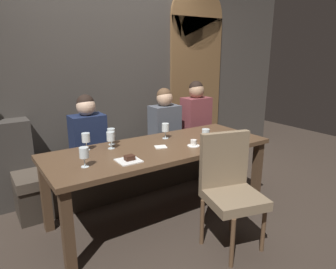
{
  "coord_description": "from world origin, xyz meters",
  "views": [
    {
      "loc": [
        -1.5,
        -2.39,
        1.63
      ],
      "look_at": [
        0.1,
        0.02,
        0.84
      ],
      "focal_mm": 32.45,
      "sensor_mm": 36.0,
      "label": 1
    }
  ],
  "objects_px": {
    "dining_table": "(160,155)",
    "wine_glass_end_right": "(206,134)",
    "wine_glass_end_left": "(165,128)",
    "wine_glass_center_front": "(84,154)",
    "wine_glass_center_back": "(111,133)",
    "diner_redhead": "(88,131)",
    "chair_near_side": "(230,184)",
    "wine_glass_near_right": "(86,138)",
    "diner_bearded": "(165,120)",
    "banquette_bench": "(130,172)",
    "espresso_cup": "(194,144)",
    "diner_far_end": "(196,114)",
    "dessert_plate": "(129,160)",
    "wine_glass_far_right": "(111,137)"
  },
  "relations": [
    {
      "from": "diner_far_end",
      "to": "wine_glass_end_right",
      "type": "distance_m",
      "value": 1.1
    },
    {
      "from": "espresso_cup",
      "to": "wine_glass_far_right",
      "type": "bearing_deg",
      "value": 151.85
    },
    {
      "from": "chair_near_side",
      "to": "wine_glass_near_right",
      "type": "bearing_deg",
      "value": 130.72
    },
    {
      "from": "wine_glass_center_front",
      "to": "wine_glass_far_right",
      "type": "height_order",
      "value": "same"
    },
    {
      "from": "chair_near_side",
      "to": "wine_glass_center_front",
      "type": "height_order",
      "value": "chair_near_side"
    },
    {
      "from": "wine_glass_end_right",
      "to": "wine_glass_far_right",
      "type": "height_order",
      "value": "same"
    },
    {
      "from": "wine_glass_near_right",
      "to": "wine_glass_end_right",
      "type": "bearing_deg",
      "value": -26.09
    },
    {
      "from": "wine_glass_end_left",
      "to": "wine_glass_end_right",
      "type": "bearing_deg",
      "value": -64.96
    },
    {
      "from": "dining_table",
      "to": "chair_near_side",
      "type": "xyz_separation_m",
      "value": [
        0.23,
        -0.72,
        -0.09
      ]
    },
    {
      "from": "diner_far_end",
      "to": "dessert_plate",
      "type": "height_order",
      "value": "diner_far_end"
    },
    {
      "from": "banquette_bench",
      "to": "wine_glass_end_left",
      "type": "distance_m",
      "value": 0.82
    },
    {
      "from": "espresso_cup",
      "to": "diner_redhead",
      "type": "bearing_deg",
      "value": 129.95
    },
    {
      "from": "wine_glass_center_front",
      "to": "wine_glass_center_back",
      "type": "xyz_separation_m",
      "value": [
        0.42,
        0.44,
        0.0
      ]
    },
    {
      "from": "chair_near_side",
      "to": "wine_glass_center_back",
      "type": "height_order",
      "value": "chair_near_side"
    },
    {
      "from": "wine_glass_near_right",
      "to": "dessert_plate",
      "type": "relative_size",
      "value": 0.86
    },
    {
      "from": "chair_near_side",
      "to": "wine_glass_center_front",
      "type": "relative_size",
      "value": 5.98
    },
    {
      "from": "diner_redhead",
      "to": "wine_glass_center_front",
      "type": "distance_m",
      "value": 0.9
    },
    {
      "from": "diner_bearded",
      "to": "wine_glass_near_right",
      "type": "height_order",
      "value": "diner_bearded"
    },
    {
      "from": "dining_table",
      "to": "wine_glass_center_back",
      "type": "bearing_deg",
      "value": 139.61
    },
    {
      "from": "wine_glass_end_right",
      "to": "wine_glass_end_left",
      "type": "bearing_deg",
      "value": 115.04
    },
    {
      "from": "diner_bearded",
      "to": "wine_glass_end_right",
      "type": "bearing_deg",
      "value": -98.02
    },
    {
      "from": "dining_table",
      "to": "dessert_plate",
      "type": "xyz_separation_m",
      "value": [
        -0.44,
        -0.2,
        0.1
      ]
    },
    {
      "from": "dining_table",
      "to": "dessert_plate",
      "type": "distance_m",
      "value": 0.5
    },
    {
      "from": "diner_far_end",
      "to": "wine_glass_end_right",
      "type": "xyz_separation_m",
      "value": [
        -0.61,
        -0.91,
        0.02
      ]
    },
    {
      "from": "diner_far_end",
      "to": "dessert_plate",
      "type": "xyz_separation_m",
      "value": [
        -1.44,
        -0.9,
        -0.08
      ]
    },
    {
      "from": "diner_redhead",
      "to": "wine_glass_center_front",
      "type": "bearing_deg",
      "value": -110.91
    },
    {
      "from": "dining_table",
      "to": "wine_glass_center_back",
      "type": "height_order",
      "value": "wine_glass_center_back"
    },
    {
      "from": "espresso_cup",
      "to": "banquette_bench",
      "type": "bearing_deg",
      "value": 107.26
    },
    {
      "from": "diner_redhead",
      "to": "wine_glass_end_left",
      "type": "xyz_separation_m",
      "value": [
        0.67,
        -0.51,
        0.05
      ]
    },
    {
      "from": "espresso_cup",
      "to": "dessert_plate",
      "type": "relative_size",
      "value": 0.63
    },
    {
      "from": "diner_redhead",
      "to": "diner_far_end",
      "type": "xyz_separation_m",
      "value": [
        1.47,
        -0.02,
        0.03
      ]
    },
    {
      "from": "chair_near_side",
      "to": "wine_glass_center_front",
      "type": "distance_m",
      "value": 1.22
    },
    {
      "from": "wine_glass_end_left",
      "to": "diner_bearded",
      "type": "bearing_deg",
      "value": 57.7
    },
    {
      "from": "chair_near_side",
      "to": "wine_glass_end_right",
      "type": "xyz_separation_m",
      "value": [
        0.16,
        0.51,
        0.3
      ]
    },
    {
      "from": "wine_glass_end_right",
      "to": "wine_glass_center_back",
      "type": "xyz_separation_m",
      "value": [
        -0.76,
        0.53,
        0.0
      ]
    },
    {
      "from": "dining_table",
      "to": "dessert_plate",
      "type": "relative_size",
      "value": 11.58
    },
    {
      "from": "dining_table",
      "to": "wine_glass_end_right",
      "type": "bearing_deg",
      "value": -29.06
    },
    {
      "from": "banquette_bench",
      "to": "espresso_cup",
      "type": "xyz_separation_m",
      "value": [
        0.27,
        -0.88,
        0.54
      ]
    },
    {
      "from": "diner_redhead",
      "to": "diner_far_end",
      "type": "bearing_deg",
      "value": -0.78
    },
    {
      "from": "wine_glass_center_back",
      "to": "dining_table",
      "type": "bearing_deg",
      "value": -40.39
    },
    {
      "from": "wine_glass_center_back",
      "to": "wine_glass_near_right",
      "type": "relative_size",
      "value": 1.0
    },
    {
      "from": "banquette_bench",
      "to": "diner_far_end",
      "type": "xyz_separation_m",
      "value": [
        1.0,
        -0.01,
        0.61
      ]
    },
    {
      "from": "dining_table",
      "to": "wine_glass_center_front",
      "type": "bearing_deg",
      "value": -170.81
    },
    {
      "from": "wine_glass_end_left",
      "to": "wine_glass_near_right",
      "type": "height_order",
      "value": "same"
    },
    {
      "from": "wine_glass_far_right",
      "to": "espresso_cup",
      "type": "bearing_deg",
      "value": -28.15
    },
    {
      "from": "diner_far_end",
      "to": "banquette_bench",
      "type": "bearing_deg",
      "value": 179.65
    },
    {
      "from": "wine_glass_end_right",
      "to": "wine_glass_end_left",
      "type": "xyz_separation_m",
      "value": [
        -0.2,
        0.42,
        -0.0
      ]
    },
    {
      "from": "diner_bearded",
      "to": "wine_glass_end_right",
      "type": "distance_m",
      "value": 0.95
    },
    {
      "from": "diner_far_end",
      "to": "chair_near_side",
      "type": "bearing_deg",
      "value": -118.4
    },
    {
      "from": "wine_glass_end_left",
      "to": "wine_glass_center_front",
      "type": "bearing_deg",
      "value": -161.4
    }
  ]
}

